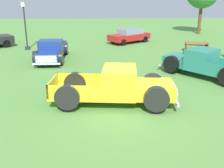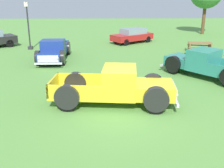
{
  "view_description": "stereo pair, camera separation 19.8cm",
  "coord_description": "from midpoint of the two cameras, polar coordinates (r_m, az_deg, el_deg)",
  "views": [
    {
      "loc": [
        -0.96,
        -10.16,
        4.63
      ],
      "look_at": [
        -0.43,
        0.71,
        0.9
      ],
      "focal_mm": 43.46,
      "sensor_mm": 36.0,
      "label": 1
    },
    {
      "loc": [
        -0.76,
        -10.17,
        4.63
      ],
      "look_at": [
        -0.43,
        0.71,
        0.9
      ],
      "focal_mm": 43.46,
      "sensor_mm": 36.0,
      "label": 2
    }
  ],
  "objects": [
    {
      "name": "lamp_post_near",
      "position": [
        23.73,
        -16.98,
        11.87
      ],
      "size": [
        0.36,
        0.36,
        3.91
      ],
      "color": "#2D2D33",
      "rests_on": "ground_plane"
    },
    {
      "name": "sedan_distant_a",
      "position": [
        26.02,
        4.52,
        10.17
      ],
      "size": [
        4.25,
        3.69,
        1.35
      ],
      "color": "#B21E1E",
      "rests_on": "ground_plane"
    },
    {
      "name": "pickup_truck_behind_right",
      "position": [
        16.31,
        18.75,
        4.11
      ],
      "size": [
        4.67,
        5.04,
        1.56
      ],
      "color": "#2D8475",
      "rests_on": "ground_plane"
    },
    {
      "name": "ground_plane",
      "position": [
        11.2,
        2.84,
        -5.52
      ],
      "size": [
        80.0,
        80.0,
        0.0
      ],
      "primitive_type": "plane",
      "color": "#5B9342"
    },
    {
      "name": "pickup_truck_behind_left",
      "position": [
        19.4,
        -11.97,
        6.8
      ],
      "size": [
        1.9,
        4.79,
        1.46
      ],
      "color": "navy",
      "rests_on": "ground_plane"
    },
    {
      "name": "pickup_truck_foreground",
      "position": [
        11.53,
        2.39,
        -0.64
      ],
      "size": [
        5.47,
        2.52,
        1.62
      ],
      "color": "yellow",
      "rests_on": "ground_plane"
    },
    {
      "name": "picnic_table",
      "position": [
        22.96,
        18.18,
        7.59
      ],
      "size": [
        2.08,
        1.83,
        0.78
      ],
      "color": "olive",
      "rests_on": "ground_plane"
    }
  ]
}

